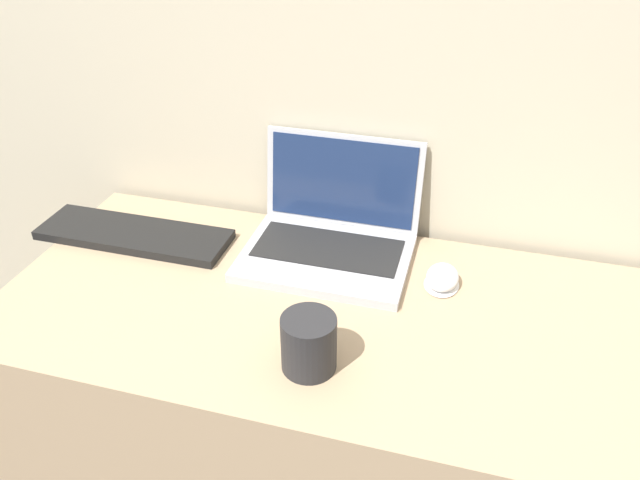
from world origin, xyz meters
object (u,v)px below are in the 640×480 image
(computer_mouse, at_px, (442,278))
(external_keyboard, at_px, (134,235))
(laptop, at_px, (331,232))
(drink_cup, at_px, (309,342))

(computer_mouse, height_order, external_keyboard, computer_mouse)
(computer_mouse, bearing_deg, laptop, 164.99)
(drink_cup, xyz_separation_m, external_keyboard, (-0.50, 0.29, -0.04))
(drink_cup, distance_m, external_keyboard, 0.58)
(laptop, height_order, drink_cup, laptop)
(laptop, relative_size, computer_mouse, 3.87)
(laptop, distance_m, external_keyboard, 0.45)
(external_keyboard, bearing_deg, drink_cup, -29.84)
(external_keyboard, bearing_deg, laptop, 9.59)
(laptop, relative_size, external_keyboard, 0.81)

